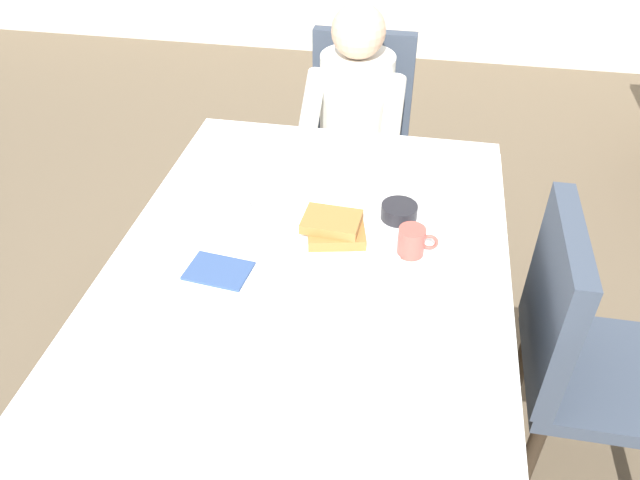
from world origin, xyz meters
name	(u,v)px	position (x,y,z in m)	size (l,w,h in m)	color
ground_plane	(311,418)	(0.00, 0.00, 0.00)	(14.00, 14.00, 0.00)	brown
dining_table_main	(309,282)	(0.00, 0.00, 0.65)	(1.12, 1.52, 0.74)	white
chair_diner	(358,128)	(-0.01, 1.17, 0.53)	(0.44, 0.45, 0.93)	#384251
diner_person	(355,116)	(-0.01, 1.01, 0.67)	(0.40, 0.43, 1.12)	silver
chair_right_side	(576,347)	(0.77, 0.00, 0.53)	(0.45, 0.44, 0.93)	#384251
plate_breakfast	(333,240)	(0.05, 0.09, 0.75)	(0.28, 0.28, 0.02)	white
breakfast_stack	(334,228)	(0.06, 0.09, 0.79)	(0.19, 0.16, 0.06)	#A36B33
cup_coffee	(412,241)	(0.28, 0.07, 0.78)	(0.11, 0.08, 0.08)	#B24C42
bowl_butter	(399,212)	(0.23, 0.24, 0.76)	(0.11, 0.11, 0.04)	black
syrup_pitcher	(242,204)	(-0.24, 0.17, 0.78)	(0.08, 0.08, 0.07)	silver
fork_left_of_plate	(267,238)	(-0.14, 0.07, 0.74)	(0.18, 0.01, 0.01)	silver
knife_right_of_plate	(398,253)	(0.24, 0.07, 0.74)	(0.20, 0.01, 0.01)	silver
spoon_near_edge	(308,313)	(0.04, -0.21, 0.74)	(0.15, 0.01, 0.01)	silver
napkin_folded	(218,271)	(-0.23, -0.10, 0.74)	(0.17, 0.12, 0.01)	#334C7F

